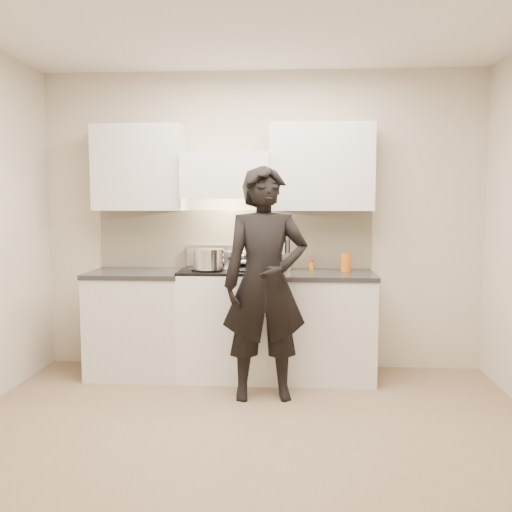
{
  "coord_description": "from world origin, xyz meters",
  "views": [
    {
      "loc": [
        0.29,
        -3.47,
        1.54
      ],
      "look_at": [
        -0.01,
        1.05,
        1.1
      ],
      "focal_mm": 40.0,
      "sensor_mm": 36.0,
      "label": 1
    }
  ],
  "objects_px": {
    "stove": "(225,322)",
    "wok": "(244,255)",
    "person": "(265,284)",
    "counter_right": "(320,325)",
    "utensil_crock": "(287,260)"
  },
  "relations": [
    {
      "from": "stove",
      "to": "utensil_crock",
      "type": "height_order",
      "value": "utensil_crock"
    },
    {
      "from": "counter_right",
      "to": "person",
      "type": "relative_size",
      "value": 0.51
    },
    {
      "from": "wok",
      "to": "utensil_crock",
      "type": "relative_size",
      "value": 1.46
    },
    {
      "from": "stove",
      "to": "wok",
      "type": "relative_size",
      "value": 2.35
    },
    {
      "from": "counter_right",
      "to": "wok",
      "type": "xyz_separation_m",
      "value": [
        -0.67,
        0.14,
        0.59
      ]
    },
    {
      "from": "stove",
      "to": "wok",
      "type": "height_order",
      "value": "wok"
    },
    {
      "from": "counter_right",
      "to": "utensil_crock",
      "type": "xyz_separation_m",
      "value": [
        -0.3,
        0.18,
        0.55
      ]
    },
    {
      "from": "counter_right",
      "to": "utensil_crock",
      "type": "height_order",
      "value": "utensil_crock"
    },
    {
      "from": "counter_right",
      "to": "person",
      "type": "xyz_separation_m",
      "value": [
        -0.45,
        -0.56,
        0.44
      ]
    },
    {
      "from": "wok",
      "to": "person",
      "type": "xyz_separation_m",
      "value": [
        0.22,
        -0.7,
        -0.15
      ]
    },
    {
      "from": "utensil_crock",
      "to": "person",
      "type": "relative_size",
      "value": 0.16
    },
    {
      "from": "wok",
      "to": "person",
      "type": "relative_size",
      "value": 0.23
    },
    {
      "from": "utensil_crock",
      "to": "person",
      "type": "xyz_separation_m",
      "value": [
        -0.16,
        -0.74,
        -0.11
      ]
    },
    {
      "from": "wok",
      "to": "counter_right",
      "type": "bearing_deg",
      "value": -12.1
    },
    {
      "from": "counter_right",
      "to": "person",
      "type": "distance_m",
      "value": 0.84
    }
  ]
}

